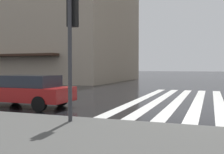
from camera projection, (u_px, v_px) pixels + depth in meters
ground_plane at (216, 114)px, 10.24m from camera, size 220.00×220.00×0.00m
zebra_crossing at (208, 101)px, 14.10m from camera, size 13.00×7.50×0.01m
haussmann_block_mid at (38, 14)px, 37.38m from camera, size 18.24×24.12×18.42m
traffic_signal_post at (72, 33)px, 8.15m from camera, size 0.44×0.30×3.68m
car_red at (27, 90)px, 11.93m from camera, size 1.85×4.10×1.41m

